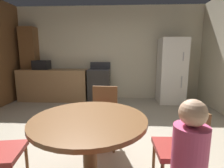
# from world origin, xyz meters

# --- Properties ---
(ground_plane) EXTENTS (14.00, 14.00, 0.00)m
(ground_plane) POSITION_xyz_m (0.00, 0.00, 0.00)
(ground_plane) COLOR #A89E89
(wall_back) EXTENTS (5.68, 0.12, 2.70)m
(wall_back) POSITION_xyz_m (0.00, 3.01, 1.35)
(wall_back) COLOR beige
(wall_back) RESTS_ON ground
(kitchen_counter) EXTENTS (1.95, 0.60, 0.90)m
(kitchen_counter) POSITION_xyz_m (-1.56, 2.61, 0.45)
(kitchen_counter) COLOR #9E754C
(kitchen_counter) RESTS_ON ground
(pantry_column) EXTENTS (0.44, 0.36, 2.10)m
(pantry_column) POSITION_xyz_m (-2.32, 2.79, 1.05)
(pantry_column) COLOR brown
(pantry_column) RESTS_ON ground
(oven_range) EXTENTS (0.60, 0.60, 1.10)m
(oven_range) POSITION_xyz_m (-0.24, 2.61, 0.47)
(oven_range) COLOR #2D2B28
(oven_range) RESTS_ON ground
(refrigerator) EXTENTS (0.68, 0.68, 1.76)m
(refrigerator) POSITION_xyz_m (1.76, 2.56, 0.88)
(refrigerator) COLOR white
(refrigerator) RESTS_ON ground
(microwave) EXTENTS (0.44, 0.32, 0.26)m
(microwave) POSITION_xyz_m (-1.90, 2.61, 1.03)
(microwave) COLOR black
(microwave) RESTS_ON kitchen_counter
(dining_table) EXTENTS (1.10, 1.10, 0.76)m
(dining_table) POSITION_xyz_m (0.08, -0.70, 0.59)
(dining_table) COLOR brown
(dining_table) RESTS_ON ground
(chair_north) EXTENTS (0.42, 0.42, 0.87)m
(chair_north) POSITION_xyz_m (0.13, 0.20, 0.50)
(chair_north) COLOR brown
(chair_north) RESTS_ON ground
(chair_east) EXTENTS (0.41, 0.41, 0.87)m
(chair_east) POSITION_xyz_m (0.99, -0.68, 0.50)
(chair_east) COLOR brown
(chair_east) RESTS_ON ground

